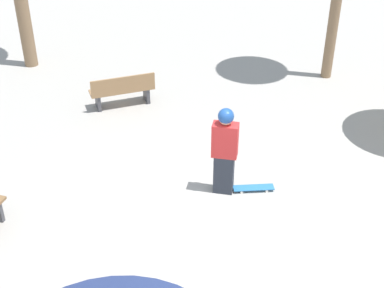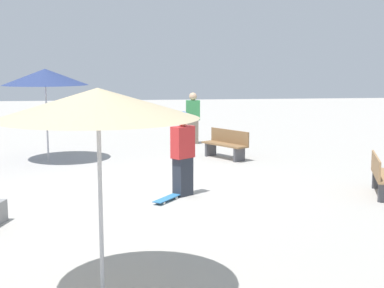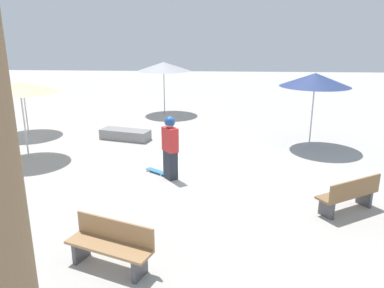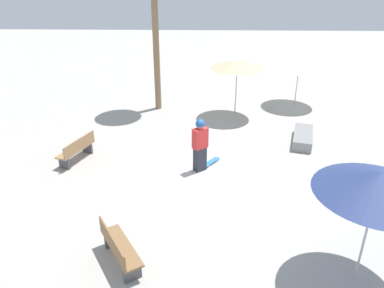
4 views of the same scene
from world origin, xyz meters
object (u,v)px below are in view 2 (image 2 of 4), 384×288
at_px(skateboard, 167,198).
at_px(bench_far, 226,144).
at_px(shade_umbrella_navy, 45,77).
at_px(shade_umbrella_tan, 98,103).
at_px(skater_main, 183,150).
at_px(bench_near, 382,176).
at_px(bystander_watching, 193,118).

distance_m(skateboard, bench_far, 5.27).
bearing_deg(shade_umbrella_navy, bench_far, 176.55).
bearing_deg(skateboard, shade_umbrella_tan, 21.82).
xyz_separation_m(skater_main, bench_near, (-4.23, 0.53, -0.55)).
relative_size(bench_far, bystander_watching, 0.88).
bearing_deg(bench_far, skateboard, 123.78).
distance_m(shade_umbrella_navy, bystander_watching, 5.61).
distance_m(skater_main, bench_far, 4.72).
bearing_deg(bystander_watching, shade_umbrella_navy, 37.59).
distance_m(skater_main, shade_umbrella_navy, 5.95).
xyz_separation_m(skater_main, bystander_watching, (-1.20, -7.45, -0.08)).
bearing_deg(shade_umbrella_tan, shade_umbrella_navy, -78.82).
bearing_deg(bystander_watching, skateboard, 84.98).
relative_size(skater_main, bench_near, 1.09).
height_order(skater_main, bench_near, skater_main).
height_order(bench_near, bystander_watching, bystander_watching).
bearing_deg(shade_umbrella_navy, skateboard, 120.74).
xyz_separation_m(shade_umbrella_tan, bystander_watching, (-2.72, -12.39, -1.44)).
height_order(bench_near, bench_far, same).
bearing_deg(shade_umbrella_tan, bystander_watching, -102.40).
relative_size(skater_main, shade_umbrella_tan, 0.72).
height_order(skateboard, bystander_watching, bystander_watching).
xyz_separation_m(skateboard, shade_umbrella_navy, (3.03, -5.10, 2.36)).
distance_m(bench_far, shade_umbrella_navy, 5.58).
bearing_deg(skateboard, bench_far, -168.27).
xyz_separation_m(skateboard, shade_umbrella_tan, (1.14, 4.49, 2.28)).
xyz_separation_m(bench_near, bystander_watching, (3.03, -7.98, 0.47)).
relative_size(shade_umbrella_navy, bystander_watching, 1.47).
distance_m(shade_umbrella_navy, shade_umbrella_tan, 9.77).
distance_m(skater_main, bench_near, 4.29).
distance_m(skater_main, shade_umbrella_tan, 5.35).
height_order(skateboard, shade_umbrella_tan, shade_umbrella_tan).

